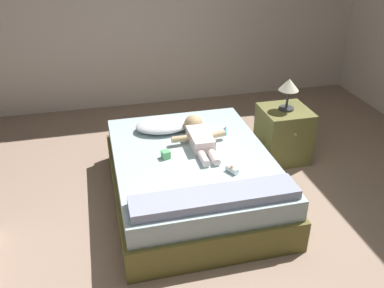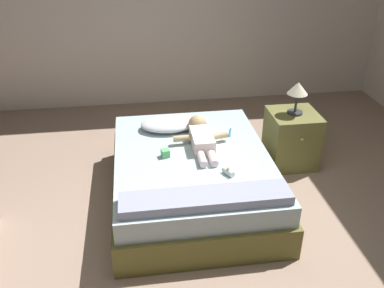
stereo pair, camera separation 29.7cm
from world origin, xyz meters
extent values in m
plane|color=gray|center=(0.00, 0.00, 0.00)|extent=(8.00, 8.00, 0.00)
cube|color=brown|center=(0.17, 0.74, 0.13)|extent=(1.34, 1.74, 0.27)
cube|color=#AAC2C8|center=(0.17, 0.74, 0.36)|extent=(1.29, 1.67, 0.18)
ellipsoid|color=silver|center=(0.02, 1.25, 0.50)|extent=(0.53, 0.34, 0.10)
cube|color=white|center=(0.28, 0.87, 0.51)|extent=(0.18, 0.36, 0.12)
sphere|color=tan|center=(0.28, 1.13, 0.53)|extent=(0.17, 0.17, 0.17)
cylinder|color=tan|center=(0.11, 0.93, 0.51)|extent=(0.16, 0.06, 0.06)
cylinder|color=tan|center=(0.44, 0.93, 0.51)|extent=(0.17, 0.08, 0.06)
cylinder|color=white|center=(0.23, 0.61, 0.48)|extent=(0.06, 0.19, 0.06)
cylinder|color=white|center=(0.32, 0.61, 0.48)|extent=(0.06, 0.19, 0.06)
cube|color=#2681E2|center=(0.57, 1.07, 0.45)|extent=(0.05, 0.14, 0.01)
cube|color=white|center=(0.59, 1.14, 0.46)|extent=(0.02, 0.03, 0.01)
cube|color=olive|center=(1.23, 1.20, 0.27)|extent=(0.46, 0.46, 0.54)
sphere|color=tan|center=(1.23, 0.96, 0.39)|extent=(0.03, 0.03, 0.03)
cylinder|color=#333338|center=(1.23, 1.20, 0.55)|extent=(0.15, 0.15, 0.02)
cylinder|color=#333338|center=(1.23, 1.20, 0.65)|extent=(0.02, 0.02, 0.18)
cone|color=#E9E5C4|center=(1.23, 1.20, 0.80)|extent=(0.19, 0.19, 0.11)
cube|color=#949AB7|center=(0.17, 0.07, 0.48)|extent=(1.21, 0.24, 0.07)
cube|color=#60BC70|center=(-0.05, 0.74, 0.48)|extent=(0.08, 0.08, 0.06)
cylinder|color=white|center=(0.40, 0.40, 0.47)|extent=(0.09, 0.12, 0.05)
cone|color=#E6BC7B|center=(0.40, 0.40, 0.50)|extent=(0.03, 0.03, 0.02)
camera|label=1|loc=(-0.56, -2.21, 2.23)|focal=39.22mm
camera|label=2|loc=(-0.27, -2.27, 2.23)|focal=39.22mm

